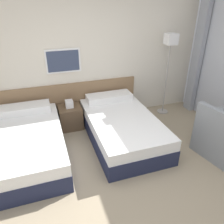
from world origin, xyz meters
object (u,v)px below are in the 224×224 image
(floor_lamp, at_px, (170,50))
(bed_near_door, at_px, (27,144))
(nightstand, at_px, (71,117))
(bed_near_window, at_px, (121,127))

(floor_lamp, bearing_deg, bed_near_door, -166.64)
(bed_near_door, xyz_separation_m, nightstand, (0.80, 0.69, -0.01))
(bed_near_window, bearing_deg, bed_near_door, 180.00)
(bed_near_window, height_order, floor_lamp, floor_lamp)
(floor_lamp, bearing_deg, nightstand, 179.67)
(bed_near_door, xyz_separation_m, bed_near_window, (1.60, 0.00, 0.00))
(bed_near_door, relative_size, bed_near_window, 1.00)
(bed_near_door, height_order, bed_near_window, same)
(bed_near_door, bearing_deg, bed_near_window, 0.00)
(nightstand, bearing_deg, bed_near_door, -139.19)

